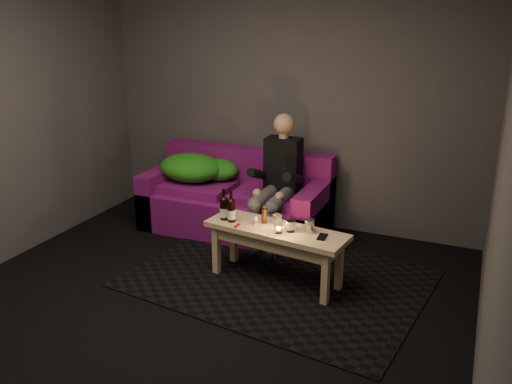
% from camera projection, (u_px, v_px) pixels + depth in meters
% --- Properties ---
extents(floor, '(4.50, 4.50, 0.00)m').
position_uv_depth(floor, '(180.00, 324.00, 3.96)').
color(floor, black).
rests_on(floor, ground).
extents(room, '(4.50, 4.50, 4.50)m').
position_uv_depth(room, '(203.00, 89.00, 3.84)').
color(room, silver).
rests_on(room, ground).
extents(rug, '(2.60, 2.04, 0.01)m').
position_uv_depth(rug, '(278.00, 278.00, 4.62)').
color(rug, black).
rests_on(rug, floor).
extents(sofa, '(1.87, 0.84, 0.81)m').
position_uv_depth(sofa, '(237.00, 202.00, 5.59)').
color(sofa, '#680D63').
rests_on(sofa, floor).
extents(green_blanket, '(0.82, 0.56, 0.28)m').
position_uv_depth(green_blanket, '(196.00, 168.00, 5.66)').
color(green_blanket, '#217C16').
rests_on(green_blanket, sofa).
extents(person, '(0.34, 0.78, 1.25)m').
position_uv_depth(person, '(277.00, 179.00, 5.16)').
color(person, black).
rests_on(person, sofa).
extents(coffee_table, '(1.23, 0.54, 0.49)m').
position_uv_depth(coffee_table, '(276.00, 238.00, 4.45)').
color(coffee_table, '#E8C188').
rests_on(coffee_table, rug).
extents(beer_bottle_a, '(0.07, 0.07, 0.27)m').
position_uv_depth(beer_bottle_a, '(224.00, 208.00, 4.57)').
color(beer_bottle_a, black).
rests_on(beer_bottle_a, coffee_table).
extents(beer_bottle_b, '(0.07, 0.07, 0.27)m').
position_uv_depth(beer_bottle_b, '(231.00, 210.00, 4.52)').
color(beer_bottle_b, black).
rests_on(beer_bottle_b, coffee_table).
extents(salt_shaker, '(0.04, 0.04, 0.08)m').
position_uv_depth(salt_shaker, '(255.00, 220.00, 4.48)').
color(salt_shaker, silver).
rests_on(salt_shaker, coffee_table).
extents(pepper_mill, '(0.05, 0.05, 0.13)m').
position_uv_depth(pepper_mill, '(264.00, 216.00, 4.51)').
color(pepper_mill, black).
rests_on(pepper_mill, coffee_table).
extents(tumbler_back, '(0.08, 0.08, 0.09)m').
position_uv_depth(tumbler_back, '(277.00, 220.00, 4.47)').
color(tumbler_back, white).
rests_on(tumbler_back, coffee_table).
extents(tealight, '(0.07, 0.07, 0.05)m').
position_uv_depth(tealight, '(279.00, 230.00, 4.32)').
color(tealight, white).
rests_on(tealight, coffee_table).
extents(tumbler_front, '(0.09, 0.09, 0.09)m').
position_uv_depth(tumbler_front, '(291.00, 226.00, 4.34)').
color(tumbler_front, white).
rests_on(tumbler_front, coffee_table).
extents(steel_cup, '(0.08, 0.08, 0.11)m').
position_uv_depth(steel_cup, '(310.00, 226.00, 4.32)').
color(steel_cup, '#A9ACB0').
rests_on(steel_cup, coffee_table).
extents(smartphone, '(0.08, 0.14, 0.01)m').
position_uv_depth(smartphone, '(322.00, 237.00, 4.24)').
color(smartphone, black).
rests_on(smartphone, coffee_table).
extents(red_lighter, '(0.03, 0.08, 0.01)m').
position_uv_depth(red_lighter, '(237.00, 226.00, 4.45)').
color(red_lighter, red).
rests_on(red_lighter, coffee_table).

